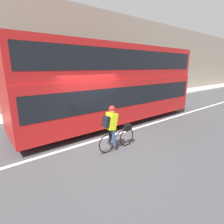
{
  "coord_description": "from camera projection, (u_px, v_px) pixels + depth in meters",
  "views": [
    {
      "loc": [
        -3.37,
        -5.07,
        2.77
      ],
      "look_at": [
        0.86,
        0.31,
        1.0
      ],
      "focal_mm": 28.0,
      "sensor_mm": 36.0,
      "label": 1
    }
  ],
  "objects": [
    {
      "name": "ground_plane",
      "position": [
        99.0,
        143.0,
        6.57
      ],
      "size": [
        80.0,
        80.0,
        0.0
      ],
      "primitive_type": "plane",
      "color": "#424244"
    },
    {
      "name": "building_facade",
      "position": [
        38.0,
        56.0,
        10.76
      ],
      "size": [
        60.0,
        0.3,
        6.87
      ],
      "color": "gray",
      "rests_on": "ground_plane"
    },
    {
      "name": "road_center_line",
      "position": [
        95.0,
        140.0,
        6.77
      ],
      "size": [
        50.0,
        0.14,
        0.01
      ],
      "primitive_type": "cube",
      "color": "silver",
      "rests_on": "ground_plane"
    },
    {
      "name": "cyclist_on_bike",
      "position": [
        114.0,
        127.0,
        5.78
      ],
      "size": [
        1.53,
        0.32,
        1.57
      ],
      "color": "black",
      "rests_on": "ground_plane"
    },
    {
      "name": "sidewalk_curb",
      "position": [
        49.0,
        112.0,
        10.7
      ],
      "size": [
        60.0,
        2.08,
        0.14
      ],
      "color": "#A8A399",
      "rests_on": "ground_plane"
    },
    {
      "name": "bus",
      "position": [
        114.0,
        82.0,
        8.55
      ],
      "size": [
        9.46,
        2.43,
        3.73
      ],
      "color": "black",
      "rests_on": "ground_plane"
    }
  ]
}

